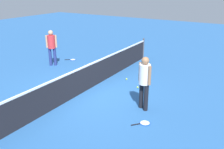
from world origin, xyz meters
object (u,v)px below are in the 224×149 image
at_px(tennis_racket_far_player, 72,60).
at_px(player_near_side, 144,79).
at_px(player_far_side, 52,45).
at_px(tennis_ball_near_player, 138,87).
at_px(tennis_racket_near_player, 144,123).
at_px(tennis_ball_by_net, 127,79).
at_px(tennis_ball_baseline, 139,70).

bearing_deg(tennis_racket_far_player, player_near_side, -118.51).
xyz_separation_m(player_far_side, tennis_ball_near_player, (-0.36, -4.72, -0.98)).
distance_m(tennis_racket_near_player, tennis_ball_near_player, 2.50).
xyz_separation_m(tennis_racket_far_player, tennis_ball_by_net, (-1.01, -3.76, 0.02)).
relative_size(player_near_side, player_far_side, 1.00).
bearing_deg(tennis_ball_by_net, player_near_side, -139.63).
distance_m(player_near_side, player_far_side, 5.85).
bearing_deg(tennis_ball_near_player, tennis_ball_baseline, 23.72).
relative_size(player_far_side, tennis_racket_near_player, 3.06).
bearing_deg(tennis_ball_by_net, tennis_racket_far_player, 74.97).
relative_size(tennis_ball_by_net, tennis_ball_baseline, 1.00).
xyz_separation_m(player_near_side, tennis_racket_near_player, (-0.78, -0.39, -1.00)).
distance_m(player_far_side, tennis_ball_near_player, 4.83).
bearing_deg(tennis_racket_far_player, tennis_racket_near_player, -122.69).
relative_size(tennis_racket_near_player, tennis_ball_by_net, 8.42).
height_order(player_near_side, tennis_ball_by_net, player_near_side).
xyz_separation_m(tennis_racket_far_player, tennis_ball_near_player, (-1.54, -4.52, 0.02)).
distance_m(player_far_side, tennis_ball_by_net, 4.08).
relative_size(player_far_side, tennis_ball_baseline, 25.76).
height_order(player_near_side, tennis_racket_near_player, player_near_side).
relative_size(player_near_side, tennis_racket_far_player, 2.96).
bearing_deg(tennis_racket_near_player, tennis_racket_far_player, 57.31).
distance_m(tennis_racket_far_player, tennis_ball_by_net, 3.89).
distance_m(tennis_racket_near_player, tennis_racket_far_player, 6.87).
distance_m(player_near_side, tennis_ball_baseline, 3.81).
xyz_separation_m(tennis_ball_by_net, tennis_ball_baseline, (1.36, 0.06, 0.00)).
xyz_separation_m(player_near_side, player_far_side, (1.75, 5.58, 0.00)).
bearing_deg(tennis_ball_by_net, tennis_ball_baseline, 2.70).
relative_size(tennis_racket_near_player, tennis_ball_baseline, 8.42).
distance_m(tennis_racket_near_player, tennis_ball_baseline, 4.56).
xyz_separation_m(player_far_side, tennis_racket_near_player, (-2.53, -5.98, -1.00)).
bearing_deg(tennis_racket_near_player, player_near_side, 26.67).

